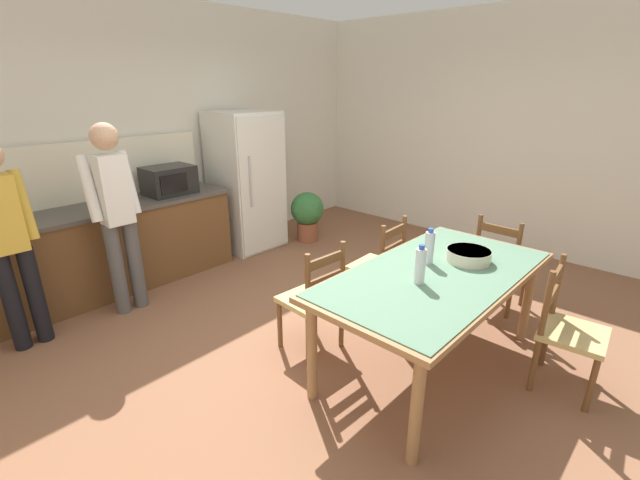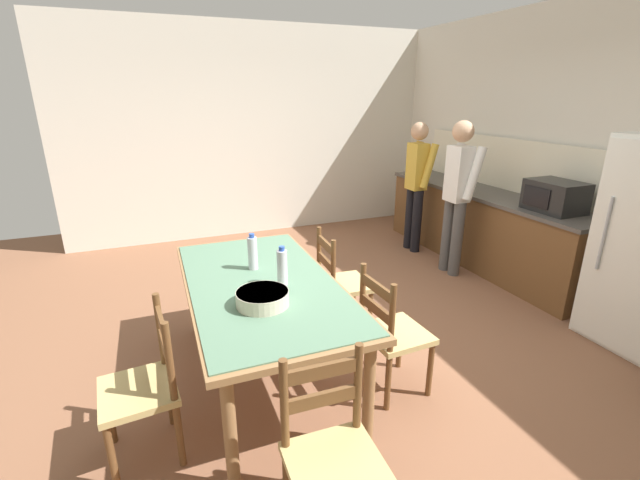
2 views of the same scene
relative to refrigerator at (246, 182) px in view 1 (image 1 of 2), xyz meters
name	(u,v)px [view 1 (image 1 of 2)]	position (x,y,z in m)	size (l,w,h in m)	color
ground_plane	(323,338)	(-0.98, -2.19, -0.85)	(8.32, 8.32, 0.00)	brown
wall_back	(148,137)	(-0.98, 0.47, 0.60)	(6.52, 0.12, 2.90)	silver
wall_right	(497,132)	(2.28, -2.19, 0.60)	(0.12, 5.20, 2.90)	silver
kitchen_counter	(86,255)	(-1.98, 0.04, -0.41)	(3.01, 0.66, 0.88)	brown
counter_splashback	(59,175)	(-1.98, 0.35, 0.33)	(2.97, 0.03, 0.60)	#EFE8CB
refrigerator	(246,182)	(0.00, 0.00, 0.00)	(0.74, 0.73, 1.71)	silver
microwave	(169,180)	(-1.02, 0.02, 0.18)	(0.50, 0.39, 0.30)	black
dining_table	(435,282)	(-0.71, -3.02, -0.16)	(1.92, 1.00, 0.78)	olive
bottle_near_centre	(420,266)	(-0.95, -3.02, 0.05)	(0.07, 0.07, 0.27)	silver
bottle_off_centre	(429,247)	(-0.61, -2.90, 0.05)	(0.07, 0.07, 0.27)	silver
serving_bowl	(469,255)	(-0.37, -3.10, -0.03)	(0.32, 0.32, 0.09)	beige
chair_head_end	(500,264)	(0.54, -3.03, -0.41)	(0.41, 0.43, 0.91)	brown
chair_side_far_right	(379,267)	(-0.27, -2.24, -0.41)	(0.44, 0.42, 0.91)	brown
chair_side_near_right	(567,330)	(-0.29, -3.81, -0.41)	(0.45, 0.43, 0.91)	brown
chair_side_far_left	(314,299)	(-1.13, -2.23, -0.41)	(0.44, 0.42, 0.91)	brown
person_at_sink	(7,237)	(-2.64, -0.48, 0.08)	(0.42, 0.29, 1.66)	black
person_at_counter	(116,210)	(-1.83, -0.50, 0.11)	(0.43, 0.30, 1.72)	#4C4C4C
potted_plant	(307,213)	(0.65, -0.43, -0.47)	(0.44, 0.44, 0.67)	brown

